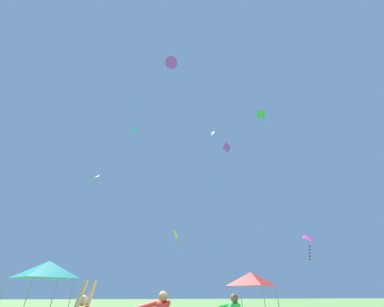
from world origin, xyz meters
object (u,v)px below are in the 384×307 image
Objects in this scene: kite_green_delta at (261,114)px; canopy_tent_red at (251,279)px; kite_cyan_delta at (134,130)px; kite_yellow_delta at (176,235)px; kite_purple_diamond at (227,148)px; kite_green_diamond at (95,177)px; kite_purple_delta at (171,62)px; canopy_tent_teal at (47,269)px; kite_magenta_diamond at (308,239)px; kite_white_delta at (212,133)px.

canopy_tent_red is at bearing -146.08° from kite_green_delta.
kite_cyan_delta is 15.44m from kite_yellow_delta.
kite_purple_diamond is 2.31× the size of kite_green_diamond.
kite_purple_delta reaches higher than kite_yellow_delta.
kite_yellow_delta is (-5.38, 8.92, 4.78)m from canopy_tent_red.
canopy_tent_teal is 22.96m from kite_purple_delta.
kite_yellow_delta is (-16.96, -1.29, -0.12)m from kite_magenta_diamond.
kite_cyan_delta is at bearing 118.64° from kite_purple_delta.
kite_purple_diamond is 14.63m from kite_cyan_delta.
canopy_tent_teal is at bearing -179.57° from canopy_tent_red.
kite_purple_delta is at bearing -147.84° from kite_magenta_diamond.
kite_green_diamond is (-11.61, -3.47, 6.06)m from canopy_tent_red.
kite_purple_diamond is 0.89× the size of kite_purple_delta.
kite_green_diamond is 28.67m from kite_white_delta.
kite_cyan_delta is (2.56, 7.66, 18.19)m from canopy_tent_teal.
canopy_tent_teal is at bearing -146.42° from kite_purple_diamond.
kite_green_diamond is 0.28× the size of kite_green_delta.
kite_white_delta reaches higher than canopy_tent_teal.
kite_green_delta is (3.10, -7.39, 0.79)m from kite_purple_diamond.
kite_white_delta is at bearing 64.18° from kite_purple_delta.
kite_green_delta is (4.55, -11.10, -4.69)m from kite_white_delta.
canopy_tent_teal is 1.57× the size of kite_green_delta.
kite_purple_diamond reaches higher than kite_yellow_delta.
kite_white_delta is (0.85, 14.73, 24.37)m from canopy_tent_red.
kite_green_delta is at bearing 10.67° from canopy_tent_teal.
canopy_tent_red is at bearing -138.58° from kite_magenta_diamond.
canopy_tent_teal is 2.14× the size of kite_purple_delta.
kite_purple_delta is at bearing -157.66° from kite_green_delta.
kite_cyan_delta is at bearing 167.23° from kite_green_delta.
kite_cyan_delta is at bearing -150.64° from kite_white_delta.
kite_white_delta is (-1.45, 3.71, 5.48)m from kite_purple_diamond.
kite_green_diamond is at bearing -163.36° from canopy_tent_red.
kite_purple_delta is 0.73× the size of kite_green_delta.
kite_yellow_delta is at bearing -164.71° from kite_purple_diamond.
kite_yellow_delta is at bearing 44.82° from canopy_tent_teal.
kite_purple_delta reaches higher than kite_magenta_diamond.
canopy_tent_red is 21.99m from kite_purple_diamond.
kite_purple_delta is at bearing -98.78° from kite_yellow_delta.
kite_purple_delta is (-18.56, -11.67, 17.28)m from kite_magenta_diamond.
kite_purple_diamond is at bearing 33.58° from canopy_tent_teal.
kite_purple_diamond is 0.63× the size of kite_yellow_delta.
kite_green_diamond is at bearing -157.34° from kite_green_delta.
kite_purple_delta is at bearing -10.19° from canopy_tent_teal.
kite_white_delta reaches higher than kite_purple_diamond.
kite_purple_delta is 16.89m from kite_green_diamond.
kite_yellow_delta is (-7.68, -2.10, -14.11)m from kite_purple_diamond.
kite_magenta_diamond is at bearing 21.63° from canopy_tent_teal.
canopy_tent_red is 28.49m from kite_white_delta.
canopy_tent_red is at bearing -101.82° from kite_purple_diamond.
kite_white_delta reaches higher than kite_yellow_delta.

